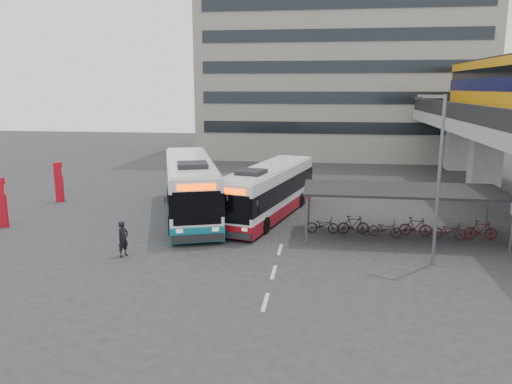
# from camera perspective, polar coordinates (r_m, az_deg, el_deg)

# --- Properties ---
(ground) EXTENTS (120.00, 120.00, 0.00)m
(ground) POSITION_cam_1_polar(r_m,az_deg,el_deg) (24.36, -3.15, -6.36)
(ground) COLOR #28282B
(ground) RESTS_ON ground
(viaduct) EXTENTS (8.00, 32.00, 9.68)m
(viaduct) POSITION_cam_1_polar(r_m,az_deg,el_deg) (38.27, 27.24, 8.52)
(viaduct) COLOR gray
(viaduct) RESTS_ON ground
(bike_shelter) EXTENTS (10.00, 4.00, 2.54)m
(bike_shelter) POSITION_cam_1_polar(r_m,az_deg,el_deg) (26.75, 16.21, -1.95)
(bike_shelter) COLOR #595B60
(bike_shelter) RESTS_ON ground
(office_block) EXTENTS (30.00, 15.00, 25.00)m
(office_block) POSITION_cam_1_polar(r_m,az_deg,el_deg) (58.93, 9.64, 16.48)
(office_block) COLOR gray
(office_block) RESTS_ON ground
(road_markings) EXTENTS (0.15, 7.60, 0.01)m
(road_markings) POSITION_cam_1_polar(r_m,az_deg,el_deg) (21.22, 2.03, -9.15)
(road_markings) COLOR beige
(road_markings) RESTS_ON ground
(bus_main) EXTENTS (4.94, 11.23, 3.25)m
(bus_main) POSITION_cam_1_polar(r_m,az_deg,el_deg) (29.74, 1.43, 0.03)
(bus_main) COLOR white
(bus_main) RESTS_ON ground
(bus_teal) EXTENTS (6.44, 12.67, 3.68)m
(bus_teal) POSITION_cam_1_polar(r_m,az_deg,el_deg) (30.23, -7.52, 0.51)
(bus_teal) COLOR white
(bus_teal) RESTS_ON ground
(pedestrian) EXTENTS (0.58, 0.70, 1.66)m
(pedestrian) POSITION_cam_1_polar(r_m,az_deg,el_deg) (23.68, -14.95, -5.19)
(pedestrian) COLOR black
(pedestrian) RESTS_ON ground
(lamp_post) EXTENTS (1.23, 0.60, 7.33)m
(lamp_post) POSITION_cam_1_polar(r_m,az_deg,el_deg) (22.41, 20.00, 2.34)
(lamp_post) COLOR #595B60
(lamp_post) RESTS_ON ground
(sign_totem_mid) EXTENTS (0.61, 0.19, 2.80)m
(sign_totem_mid) POSITION_cam_1_polar(r_m,az_deg,el_deg) (30.81, -27.10, -1.01)
(sign_totem_mid) COLOR #B10A19
(sign_totem_mid) RESTS_ON ground
(sign_totem_north) EXTENTS (0.58, 0.21, 2.70)m
(sign_totem_north) POSITION_cam_1_polar(r_m,az_deg,el_deg) (36.10, -21.60, 1.11)
(sign_totem_north) COLOR #B10A19
(sign_totem_north) RESTS_ON ground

